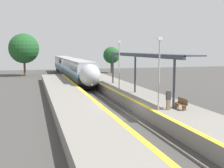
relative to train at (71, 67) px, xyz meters
name	(u,v)px	position (x,y,z in m)	size (l,w,h in m)	color
ground_plane	(122,118)	(0.00, -33.37, -2.31)	(120.00, 120.00, 0.00)	#423F3D
rail_left	(114,117)	(-0.72, -33.37, -2.24)	(0.08, 90.00, 0.15)	slate
rail_right	(130,116)	(0.72, -33.37, -2.24)	(0.08, 90.00, 0.15)	slate
train	(71,67)	(0.00, 0.00, 0.00)	(2.93, 42.37, 4.03)	black
platform_right	(163,109)	(3.79, -33.37, -1.79)	(4.41, 64.00, 1.06)	gray
platform_left	(80,114)	(-3.64, -33.37, -1.79)	(4.11, 64.00, 1.06)	gray
platform_bench	(181,103)	(4.09, -36.05, -0.80)	(0.44, 1.48, 0.89)	brown
person_waiting	(168,99)	(2.96, -36.00, -0.40)	(0.36, 0.22, 1.68)	#7F6647
railway_signal	(60,67)	(-2.44, -4.35, 0.21)	(0.28, 0.28, 4.10)	#59595E
lamppost_near	(159,69)	(2.11, -35.99, 1.98)	(0.36, 0.20, 5.71)	#9E9EA3
lamppost_mid	(119,63)	(2.11, -25.62, 1.98)	(0.36, 0.20, 5.71)	#9E9EA3
station_canopy	(140,56)	(4.23, -26.66, 2.79)	(2.02, 20.81, 4.32)	#333842
background_tree_left	(24,48)	(-8.95, 8.27, 3.65)	(6.45, 6.45, 9.20)	brown
background_tree_right	(112,55)	(11.42, 10.61, 2.03)	(4.05, 4.05, 6.39)	brown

